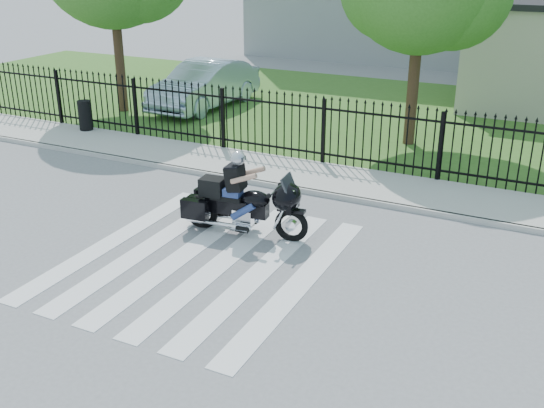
% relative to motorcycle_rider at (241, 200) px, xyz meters
% --- Properties ---
extents(ground, '(120.00, 120.00, 0.00)m').
position_rel_motorcycle_rider_xyz_m(ground, '(-0.10, -1.40, -0.72)').
color(ground, slate).
rests_on(ground, ground).
extents(crosswalk, '(5.00, 5.50, 0.01)m').
position_rel_motorcycle_rider_xyz_m(crosswalk, '(-0.10, -1.40, -0.72)').
color(crosswalk, silver).
rests_on(crosswalk, ground).
extents(sidewalk, '(40.00, 2.00, 0.12)m').
position_rel_motorcycle_rider_xyz_m(sidewalk, '(-0.10, 3.60, -0.66)').
color(sidewalk, '#ADAAA3').
rests_on(sidewalk, ground).
extents(curb, '(40.00, 0.12, 0.12)m').
position_rel_motorcycle_rider_xyz_m(curb, '(-0.10, 2.60, -0.66)').
color(curb, '#ADAAA3').
rests_on(curb, ground).
extents(grass_strip, '(40.00, 12.00, 0.02)m').
position_rel_motorcycle_rider_xyz_m(grass_strip, '(-0.10, 10.60, -0.71)').
color(grass_strip, '#365E20').
rests_on(grass_strip, ground).
extents(iron_fence, '(26.00, 0.04, 1.80)m').
position_rel_motorcycle_rider_xyz_m(iron_fence, '(-0.10, 4.60, 0.18)').
color(iron_fence, black).
rests_on(iron_fence, ground).
extents(motorcycle_rider, '(2.66, 0.98, 1.76)m').
position_rel_motorcycle_rider_xyz_m(motorcycle_rider, '(0.00, 0.00, 0.00)').
color(motorcycle_rider, black).
rests_on(motorcycle_rider, ground).
extents(parked_car, '(1.93, 4.99, 1.62)m').
position_rel_motorcycle_rider_xyz_m(parked_car, '(-6.27, 8.75, 0.11)').
color(parked_car, '#ACC1D8').
rests_on(parked_car, grass_strip).
extents(litter_bin, '(0.44, 0.44, 0.91)m').
position_rel_motorcycle_rider_xyz_m(litter_bin, '(-7.81, 4.30, -0.15)').
color(litter_bin, black).
rests_on(litter_bin, sidewalk).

